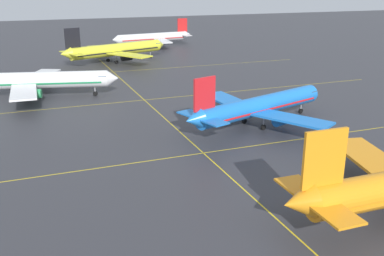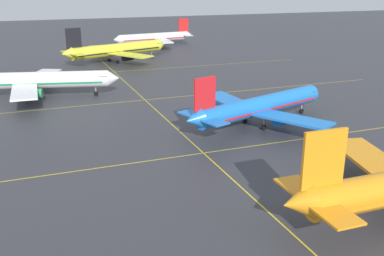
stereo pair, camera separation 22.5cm
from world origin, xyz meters
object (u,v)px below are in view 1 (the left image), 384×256
object	(u,v)px
airliner_far_right_stand	(154,38)
airliner_third_row	(34,81)
airliner_far_left_stand	(116,50)
airliner_second_row	(259,106)

from	to	relation	value
airliner_far_right_stand	airliner_third_row	bearing A→B (deg)	-124.78
airliner_third_row	airliner_far_left_stand	size ratio (longest dim) A/B	0.99
airliner_second_row	airliner_far_right_stand	xyz separation A→B (m)	(11.19, 106.18, -0.02)
airliner_third_row	airliner_far_left_stand	distance (m)	47.55
airliner_second_row	airliner_far_left_stand	world-z (taller)	airliner_far_left_stand
airliner_second_row	airliner_far_right_stand	distance (m)	106.77
airliner_far_left_stand	airliner_far_right_stand	world-z (taller)	airliner_far_left_stand
airliner_far_right_stand	airliner_second_row	bearing A→B (deg)	-96.02
airliner_second_row	airliner_far_left_stand	distance (m)	76.24
airliner_far_left_stand	airliner_third_row	bearing A→B (deg)	-124.29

